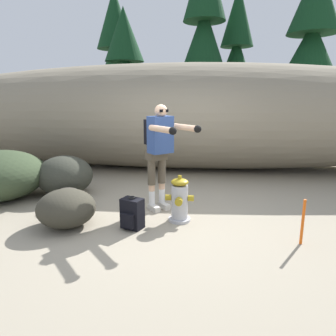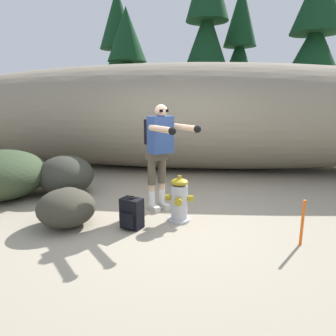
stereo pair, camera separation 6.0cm
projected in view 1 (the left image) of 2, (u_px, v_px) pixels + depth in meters
name	position (u px, v px, depth m)	size (l,w,h in m)	color
ground_plane	(165.00, 219.00, 4.77)	(56.00, 56.00, 0.04)	gray
dirt_embankment	(181.00, 116.00, 8.01)	(17.24, 3.20, 2.69)	gray
fire_hydrant	(180.00, 200.00, 4.60)	(0.43, 0.38, 0.71)	#B2B2B7
utility_worker	(160.00, 145.00, 4.86)	(0.93, 0.98, 1.73)	beige
spare_backpack	(132.00, 214.00, 4.36)	(0.35, 0.35, 0.47)	black
boulder_large	(0.00, 175.00, 5.58)	(1.55, 1.63, 0.90)	#334129
boulder_mid	(65.00, 175.00, 5.85)	(1.06, 1.00, 0.76)	#33342B
boulder_small	(66.00, 208.00, 4.42)	(0.84, 0.83, 0.55)	#37342A
boulder_outlier	(68.00, 198.00, 5.14)	(0.53, 0.56, 0.36)	#37332C
pine_tree_far_left	(116.00, 59.00, 13.39)	(2.46, 2.46, 6.35)	#47331E
pine_tree_left	(125.00, 71.00, 11.72)	(2.29, 2.29, 5.12)	#47331E
pine_tree_center	(204.00, 35.00, 12.04)	(2.58, 2.58, 7.67)	#47331E
pine_tree_right	(236.00, 57.00, 13.01)	(2.11, 2.11, 6.39)	#47331E
pine_tree_far_right	(311.00, 46.00, 10.68)	(2.70, 2.70, 6.34)	#47331E
survey_stake	(303.00, 222.00, 3.86)	(0.04, 0.04, 0.60)	#E55914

